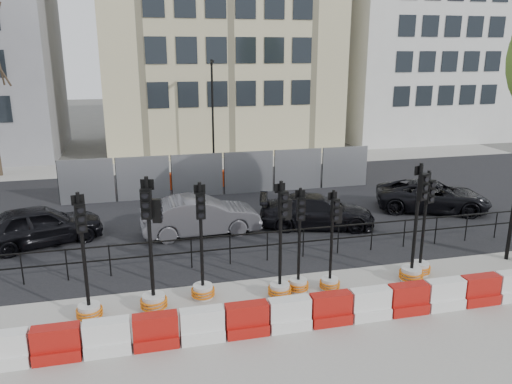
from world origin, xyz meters
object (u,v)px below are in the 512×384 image
object	(u,v)px
traffic_signal_d	(281,271)
car_c	(317,211)
car_a	(40,225)
traffic_signal_a	(88,295)
traffic_signal_h	(421,254)

from	to	relation	value
traffic_signal_d	car_c	size ratio (longest dim) A/B	0.71
car_a	traffic_signal_a	bearing A→B (deg)	-179.34
car_c	car_a	bearing A→B (deg)	101.83
car_a	car_c	xyz separation A→B (m)	(9.87, -0.59, -0.08)
traffic_signal_d	car_a	world-z (taller)	traffic_signal_d
traffic_signal_h	car_c	distance (m)	4.95
traffic_signal_h	traffic_signal_a	bearing A→B (deg)	168.48
traffic_signal_h	car_a	xyz separation A→B (m)	(-11.39, 5.30, 0.04)
traffic_signal_d	car_c	world-z (taller)	traffic_signal_d
traffic_signal_a	traffic_signal_h	size ratio (longest dim) A/B	1.03
traffic_signal_h	car_a	world-z (taller)	traffic_signal_h
traffic_signal_d	traffic_signal_h	xyz separation A→B (m)	(4.45, 0.36, -0.12)
traffic_signal_d	car_c	xyz separation A→B (m)	(2.93, 5.07, -0.15)
traffic_signal_a	car_c	bearing A→B (deg)	18.37
car_c	traffic_signal_a	bearing A→B (deg)	138.00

